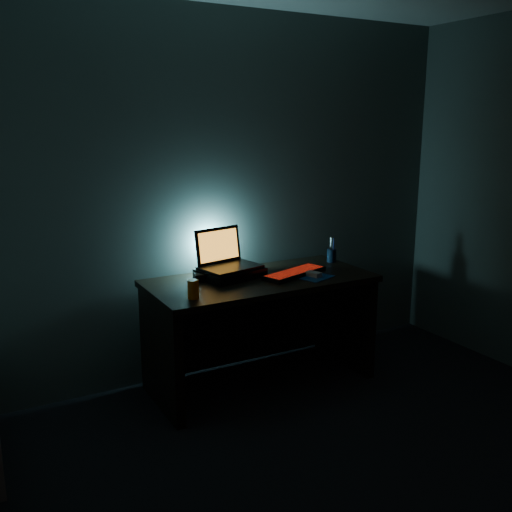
{
  "coord_description": "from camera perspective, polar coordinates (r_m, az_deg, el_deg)",
  "views": [
    {
      "loc": [
        -1.79,
        -1.56,
        1.76
      ],
      "look_at": [
        -0.06,
        1.57,
        0.92
      ],
      "focal_mm": 40.0,
      "sensor_mm": 36.0,
      "label": 1
    }
  ],
  "objects": [
    {
      "name": "juice_glass",
      "position": [
        3.35,
        -6.29,
        -3.33
      ],
      "size": [
        0.07,
        0.07,
        0.11
      ],
      "primitive_type": "cylinder",
      "rotation": [
        0.0,
        0.0,
        0.14
      ],
      "color": "#E45C0C",
      "rests_on": "desk"
    },
    {
      "name": "riser",
      "position": [
        3.8,
        -2.58,
        -1.7
      ],
      "size": [
        0.45,
        0.38,
        0.06
      ],
      "primitive_type": "cube",
      "rotation": [
        0.0,
        0.0,
        0.21
      ],
      "color": "black",
      "rests_on": "desk"
    },
    {
      "name": "desk",
      "position": [
        3.9,
        0.07,
        -5.68
      ],
      "size": [
        1.5,
        0.7,
        0.75
      ],
      "color": "black",
      "rests_on": "ground"
    },
    {
      "name": "keyboard",
      "position": [
        3.86,
        3.87,
        -1.72
      ],
      "size": [
        0.52,
        0.3,
        0.03
      ],
      "rotation": [
        0.0,
        0.0,
        0.31
      ],
      "color": "black",
      "rests_on": "desk"
    },
    {
      "name": "mousepad",
      "position": [
        3.83,
        5.77,
        -2.07
      ],
      "size": [
        0.27,
        0.26,
        0.0
      ],
      "primitive_type": "cube",
      "rotation": [
        0.0,
        0.0,
        0.34
      ],
      "color": "navy",
      "rests_on": "desk"
    },
    {
      "name": "mouse",
      "position": [
        3.82,
        5.78,
        -1.82
      ],
      "size": [
        0.09,
        0.11,
        0.03
      ],
      "primitive_type": "cube",
      "rotation": [
        0.0,
        0.0,
        0.34
      ],
      "color": "gray",
      "rests_on": "mousepad"
    },
    {
      "name": "router",
      "position": [
        3.74,
        -5.06,
        -2.04
      ],
      "size": [
        0.18,
        0.15,
        0.05
      ],
      "rotation": [
        0.0,
        0.0,
        -0.25
      ],
      "color": "black",
      "rests_on": "desk"
    },
    {
      "name": "laptop",
      "position": [
        3.81,
        -3.07,
        -0.25
      ],
      "size": [
        0.43,
        0.35,
        0.26
      ],
      "rotation": [
        0.0,
        0.0,
        0.21
      ],
      "color": "black",
      "rests_on": "riser"
    },
    {
      "name": "pen_cup",
      "position": [
        4.24,
        7.57,
        0.05
      ],
      "size": [
        0.07,
        0.07,
        0.1
      ],
      "primitive_type": "cylinder",
      "rotation": [
        0.0,
        0.0,
        -0.06
      ],
      "color": "black",
      "rests_on": "desk"
    },
    {
      "name": "room",
      "position": [
        2.43,
        19.58,
        0.35
      ],
      "size": [
        3.5,
        4.0,
        2.5
      ],
      "color": "black",
      "rests_on": "ground"
    }
  ]
}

